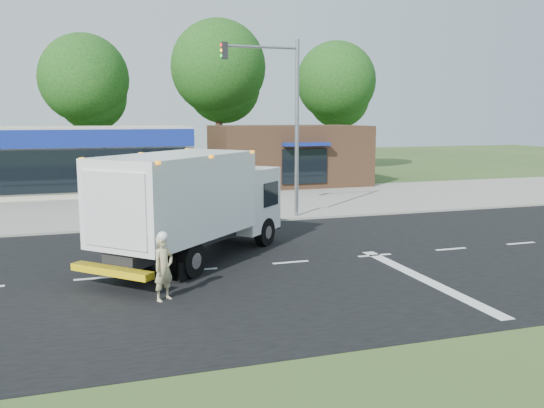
{
  "coord_description": "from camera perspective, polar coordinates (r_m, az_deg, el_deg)",
  "views": [
    {
      "loc": [
        -6.07,
        -16.88,
        4.67
      ],
      "look_at": [
        -0.16,
        1.47,
        1.7
      ],
      "focal_mm": 38.0,
      "sensor_mm": 36.0,
      "label": 1
    }
  ],
  "objects": [
    {
      "name": "ground",
      "position": [
        18.54,
        1.86,
        -5.84
      ],
      "size": [
        120.0,
        120.0,
        0.0
      ],
      "primitive_type": "plane",
      "color": "#385123",
      "rests_on": "ground"
    },
    {
      "name": "road_asphalt",
      "position": [
        18.54,
        1.86,
        -5.82
      ],
      "size": [
        60.0,
        14.0,
        0.02
      ],
      "primitive_type": "cube",
      "color": "black",
      "rests_on": "ground"
    },
    {
      "name": "sidewalk",
      "position": [
        26.22,
        -4.19,
        -1.39
      ],
      "size": [
        60.0,
        2.4,
        0.12
      ],
      "primitive_type": "cube",
      "color": "gray",
      "rests_on": "ground"
    },
    {
      "name": "parking_apron",
      "position": [
        31.82,
        -6.67,
        0.28
      ],
      "size": [
        60.0,
        9.0,
        0.02
      ],
      "primitive_type": "cube",
      "color": "gray",
      "rests_on": "ground"
    },
    {
      "name": "lane_markings",
      "position": [
        17.83,
        7.45,
        -6.44
      ],
      "size": [
        55.2,
        7.0,
        0.01
      ],
      "color": "silver",
      "rests_on": "road_asphalt"
    },
    {
      "name": "ems_box_truck",
      "position": [
        18.52,
        -7.88,
        0.5
      ],
      "size": [
        7.36,
        7.36,
        3.53
      ],
      "rotation": [
        0.0,
        0.0,
        0.79
      ],
      "color": "black",
      "rests_on": "ground"
    },
    {
      "name": "emergency_worker",
      "position": [
        14.9,
        -10.7,
        -6.12
      ],
      "size": [
        0.73,
        0.69,
        1.8
      ],
      "rotation": [
        0.0,
        0.0,
        0.64
      ],
      "color": "tan",
      "rests_on": "ground"
    },
    {
      "name": "retail_strip_mall",
      "position": [
        37.03,
        -22.41,
        3.98
      ],
      "size": [
        18.0,
        6.2,
        4.0
      ],
      "color": "beige",
      "rests_on": "ground"
    },
    {
      "name": "brown_storefront",
      "position": [
        39.21,
        1.66,
        4.85
      ],
      "size": [
        10.0,
        6.7,
        4.0
      ],
      "color": "#382316",
      "rests_on": "ground"
    },
    {
      "name": "traffic_signal_pole",
      "position": [
        25.89,
        1.14,
        9.32
      ],
      "size": [
        3.51,
        0.25,
        8.0
      ],
      "color": "gray",
      "rests_on": "ground"
    },
    {
      "name": "background_trees",
      "position": [
        45.43,
        -11.49,
        12.01
      ],
      "size": [
        36.77,
        7.39,
        12.1
      ],
      "color": "#332114",
      "rests_on": "ground"
    }
  ]
}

